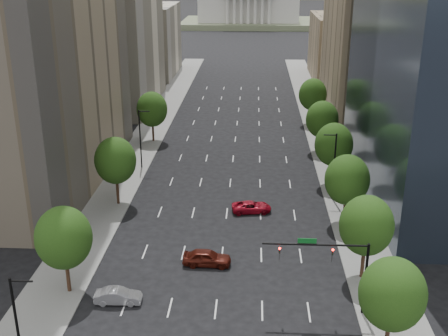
% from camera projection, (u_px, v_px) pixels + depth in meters
% --- Properties ---
extents(sidewalk_left, '(6.00, 200.00, 0.15)m').
position_uv_depth(sidewalk_left, '(121.00, 180.00, 78.86)').
color(sidewalk_left, slate).
rests_on(sidewalk_left, ground).
extents(sidewalk_right, '(6.00, 200.00, 0.15)m').
position_uv_depth(sidewalk_right, '(342.00, 185.00, 77.29)').
color(sidewalk_right, slate).
rests_on(sidewalk_right, ground).
extents(midrise_cream_left, '(14.00, 30.00, 35.00)m').
position_uv_depth(midrise_cream_left, '(117.00, 21.00, 113.29)').
color(midrise_cream_left, beige).
rests_on(midrise_cream_left, ground).
extents(filler_left, '(14.00, 26.00, 18.00)m').
position_uv_depth(filler_left, '(149.00, 40.00, 147.11)').
color(filler_left, beige).
rests_on(filler_left, ground).
extents(parking_tan_right, '(14.00, 30.00, 30.00)m').
position_uv_depth(parking_tan_right, '(367.00, 37.00, 108.84)').
color(parking_tan_right, '#8C7759').
rests_on(parking_tan_right, ground).
extents(filler_right, '(14.00, 26.00, 16.00)m').
position_uv_depth(filler_right, '(341.00, 47.00, 142.13)').
color(filler_right, '#8C7759').
rests_on(filler_right, ground).
extents(tree_right_0, '(5.20, 5.20, 8.39)m').
position_uv_depth(tree_right_0, '(392.00, 294.00, 42.81)').
color(tree_right_0, '#382316').
rests_on(tree_right_0, ground).
extents(tree_right_1, '(5.20, 5.20, 8.75)m').
position_uv_depth(tree_right_1, '(366.00, 226.00, 52.95)').
color(tree_right_1, '#382316').
rests_on(tree_right_1, ground).
extents(tree_right_2, '(5.20, 5.20, 8.61)m').
position_uv_depth(tree_right_2, '(347.00, 180.00, 64.20)').
color(tree_right_2, '#382316').
rests_on(tree_right_2, ground).
extents(tree_right_3, '(5.20, 5.20, 8.89)m').
position_uv_depth(tree_right_3, '(334.00, 145.00, 75.30)').
color(tree_right_3, '#382316').
rests_on(tree_right_3, ground).
extents(tree_right_4, '(5.20, 5.20, 8.46)m').
position_uv_depth(tree_right_4, '(322.00, 119.00, 88.52)').
color(tree_right_4, '#382316').
rests_on(tree_right_4, ground).
extents(tree_right_5, '(5.20, 5.20, 8.75)m').
position_uv_depth(tree_right_5, '(313.00, 94.00, 103.35)').
color(tree_right_5, '#382316').
rests_on(tree_right_5, ground).
extents(tree_left_0, '(5.20, 5.20, 8.75)m').
position_uv_depth(tree_left_0, '(64.00, 238.00, 50.63)').
color(tree_left_0, '#382316').
rests_on(tree_left_0, ground).
extents(tree_left_1, '(5.20, 5.20, 8.97)m').
position_uv_depth(tree_left_1, '(115.00, 161.00, 69.22)').
color(tree_left_1, '#382316').
rests_on(tree_left_1, ground).
extents(tree_left_2, '(5.20, 5.20, 8.68)m').
position_uv_depth(tree_left_2, '(152.00, 109.00, 93.59)').
color(tree_left_2, '#382316').
rests_on(tree_left_2, ground).
extents(streetlight_rn, '(1.70, 0.20, 9.00)m').
position_uv_depth(streetlight_rn, '(334.00, 165.00, 71.03)').
color(streetlight_rn, black).
rests_on(streetlight_rn, ground).
extents(streetlight_ls, '(1.70, 0.20, 9.00)m').
position_uv_depth(streetlight_ls, '(18.00, 329.00, 39.72)').
color(streetlight_ls, black).
rests_on(streetlight_ls, ground).
extents(streetlight_ln, '(1.70, 0.20, 9.00)m').
position_uv_depth(streetlight_ln, '(141.00, 137.00, 81.73)').
color(streetlight_ln, black).
rests_on(streetlight_ln, ground).
extents(traffic_signal, '(9.12, 0.40, 7.38)m').
position_uv_depth(traffic_signal, '(338.00, 262.00, 47.72)').
color(traffic_signal, black).
rests_on(traffic_signal, ground).
extents(capitol, '(60.00, 40.00, 35.20)m').
position_uv_depth(capitol, '(249.00, 7.00, 252.13)').
color(capitol, '#596647').
rests_on(capitol, ground).
extents(foothills, '(720.00, 413.00, 263.00)m').
position_uv_depth(foothills, '(285.00, 24.00, 593.25)').
color(foothills, olive).
rests_on(foothills, ground).
extents(car_maroon, '(5.01, 2.15, 1.68)m').
position_uv_depth(car_maroon, '(207.00, 258.00, 57.00)').
color(car_maroon, '#46130B').
rests_on(car_maroon, ground).
extents(car_silver, '(4.33, 1.65, 1.41)m').
position_uv_depth(car_silver, '(118.00, 296.00, 50.77)').
color(car_silver, gray).
rests_on(car_silver, ground).
extents(car_red_far, '(5.15, 2.91, 1.36)m').
position_uv_depth(car_red_far, '(252.00, 207.00, 68.94)').
color(car_red_far, maroon).
rests_on(car_red_far, ground).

